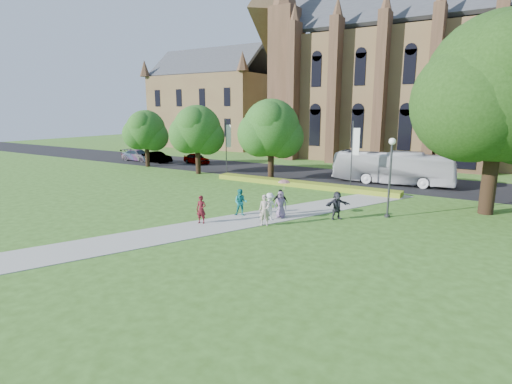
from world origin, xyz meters
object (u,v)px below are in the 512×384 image
Objects in this scene: streetlamp at (390,168)px; large_tree at (500,88)px; car_0 at (197,158)px; pedestrian_0 at (201,210)px; tour_coach at (393,168)px; car_2 at (138,155)px; car_1 at (157,157)px.

large_tree is at bearing 39.29° from streetlamp.
pedestrian_0 is at bearing -125.96° from car_0.
tour_coach is 25.23m from car_0.
streetlamp reaches higher than pedestrian_0.
large_tree is 1.19× the size of tour_coach.
large_tree reaches higher than pedestrian_0.
car_2 is at bearing 162.21° from streetlamp.
tour_coach is 2.54× the size of car_1.
large_tree is 20.74m from pedestrian_0.
tour_coach is at bearing 135.81° from large_tree.
pedestrian_0 is (18.39, -21.32, 0.20)m from car_0.
car_1 is (-33.18, 11.73, -2.55)m from streetlamp.
car_0 is (-33.38, 9.09, -7.65)m from large_tree.
large_tree reaches higher than car_1.
large_tree is at bearing -136.92° from tour_coach.
large_tree is 7.53× the size of pedestrian_0.
car_0 is at bearing -69.08° from car_1.
car_1 is 0.84× the size of car_2.
car_0 is at bearing 114.07° from pedestrian_0.
car_0 is 9.13m from car_2.
car_0 is 2.32× the size of pedestrian_0.
streetlamp is 12.48m from pedestrian_0.
car_2 is at bearing 170.19° from large_tree.
car_2 is (-8.95, -1.76, 0.06)m from car_0.
tour_coach is 6.35× the size of pedestrian_0.
streetlamp is 1.29× the size of car_0.
car_2 reaches higher than car_0.
large_tree is 13.29m from tour_coach.
car_0 is at bearing 154.02° from streetlamp.
car_1 is (-5.29, -1.85, 0.03)m from car_0.
tour_coach is at bearing -87.01° from car_1.
pedestrian_0 is (-15.00, -12.23, -7.45)m from large_tree.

